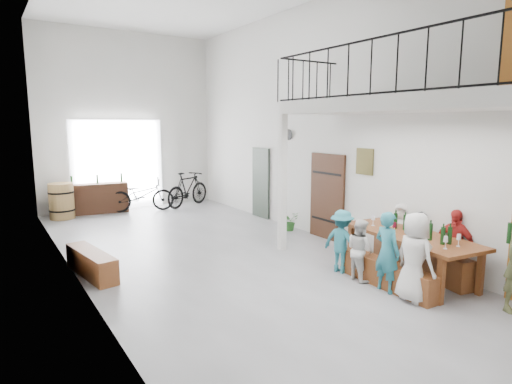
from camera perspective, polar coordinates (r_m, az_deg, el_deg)
floor at (r=9.02m, az=-5.01°, el=-8.22°), size 12.00×12.00×0.00m
room_walls at (r=8.66m, az=-5.34°, el=14.85°), size 12.00×12.00×12.00m
gateway_portal at (r=14.10m, az=-17.93°, el=3.44°), size 2.80×0.08×2.80m
right_wall_decor at (r=8.89m, az=16.37°, el=2.67°), size 0.07×8.28×5.07m
balcony at (r=7.49m, az=20.50°, el=10.70°), size 1.52×5.62×4.00m
tasting_table at (r=7.94m, az=19.84°, el=-5.84°), size 1.35×2.61×0.79m
bench_inner at (r=7.52m, az=16.94°, el=-10.43°), size 0.39×1.89×0.43m
bench_wall at (r=8.43m, az=20.83°, el=-8.18°), size 0.77×2.28×0.52m
tableware at (r=7.75m, az=20.84°, el=-4.54°), size 0.59×1.75×0.35m
side_bench at (r=8.25m, az=-21.10°, el=-8.86°), size 0.58×1.62×0.45m
oak_barrel at (r=13.34m, az=-24.50°, el=-1.10°), size 0.69×0.69×1.02m
serving_counter at (r=13.78m, az=-20.28°, el=-0.79°), size 1.76×0.70×0.90m
counter_bottles at (r=13.68m, az=-20.41°, el=1.64°), size 1.47×0.18×0.28m
guest_left_a at (r=6.94m, az=20.38°, el=-8.17°), size 0.50×0.71×1.38m
guest_left_b at (r=7.20m, az=17.07°, el=-7.63°), size 0.34×0.49×1.31m
guest_left_c at (r=7.63m, az=13.71°, el=-7.46°), size 0.48×0.58×1.08m
guest_left_d at (r=7.94m, az=11.37°, el=-6.46°), size 0.58×0.82×1.15m
guest_right_a at (r=8.09m, az=24.88°, el=-6.47°), size 0.39×0.76×1.25m
guest_right_b at (r=8.51m, az=20.88°, el=-6.06°), size 0.35×1.02×1.08m
guest_right_c at (r=8.80m, az=18.74°, el=-5.18°), size 0.55×0.66×1.17m
potted_plant at (r=10.87m, az=4.54°, el=-3.92°), size 0.45×0.39×0.47m
bicycle_near at (r=13.63m, az=-15.02°, el=-0.38°), size 2.05×1.16×1.02m
bicycle_far at (r=14.12m, az=-9.08°, el=0.38°), size 1.95×1.29×1.14m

